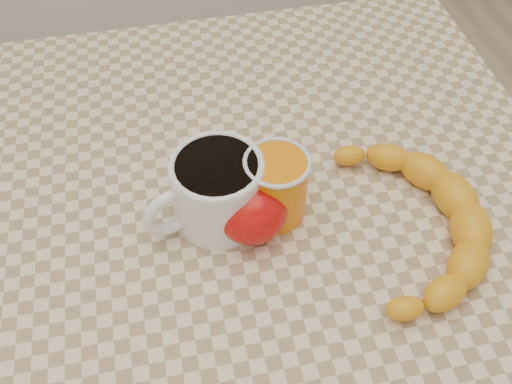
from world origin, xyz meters
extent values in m
cube|color=beige|center=(0.00, 0.00, 0.73)|extent=(0.80, 0.80, 0.04)
cube|color=#8B6847|center=(0.00, 0.00, 0.68)|extent=(0.74, 0.74, 0.06)
cylinder|color=#8B6847|center=(-0.35, 0.35, 0.35)|extent=(0.05, 0.05, 0.71)
cylinder|color=#8B6847|center=(0.35, 0.35, 0.35)|extent=(0.05, 0.05, 0.71)
cylinder|color=white|center=(-0.05, -0.01, 0.79)|extent=(0.14, 0.14, 0.09)
cylinder|color=black|center=(-0.05, -0.01, 0.83)|extent=(0.09, 0.09, 0.01)
torus|color=white|center=(-0.05, -0.01, 0.84)|extent=(0.11, 0.11, 0.01)
torus|color=white|center=(-0.10, -0.03, 0.79)|extent=(0.07, 0.04, 0.07)
cylinder|color=orange|center=(0.02, -0.02, 0.79)|extent=(0.07, 0.07, 0.09)
torus|color=silver|center=(0.02, -0.02, 0.84)|extent=(0.08, 0.08, 0.01)
ellipsoid|color=#AA0509|center=(-0.01, -0.04, 0.79)|extent=(0.10, 0.10, 0.08)
cylinder|color=#382311|center=(-0.01, -0.04, 0.82)|extent=(0.01, 0.01, 0.01)
camera|label=1|loc=(-0.09, -0.43, 1.30)|focal=40.00mm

